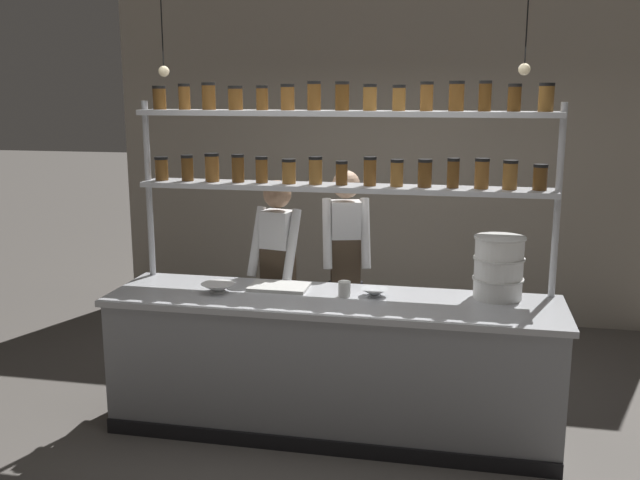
% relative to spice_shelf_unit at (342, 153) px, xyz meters
% --- Properties ---
extents(ground_plane, '(40.00, 40.00, 0.00)m').
position_rel_spice_shelf_unit_xyz_m(ground_plane, '(-0.00, -0.33, -1.84)').
color(ground_plane, '#5B5651').
extents(back_wall, '(5.38, 0.12, 3.18)m').
position_rel_spice_shelf_unit_xyz_m(back_wall, '(-0.00, 2.29, -0.25)').
color(back_wall, '#9E9384').
rests_on(back_wall, ground_plane).
extents(prep_counter, '(2.98, 0.76, 0.92)m').
position_rel_spice_shelf_unit_xyz_m(prep_counter, '(-0.00, -0.33, -1.38)').
color(prep_counter, gray).
rests_on(prep_counter, ground_plane).
extents(spice_shelf_unit, '(2.86, 0.28, 2.31)m').
position_rel_spice_shelf_unit_xyz_m(spice_shelf_unit, '(0.00, 0.00, 0.00)').
color(spice_shelf_unit, '#B7BABF').
rests_on(spice_shelf_unit, ground_plane).
extents(chef_left, '(0.40, 0.33, 1.62)m').
position_rel_spice_shelf_unit_xyz_m(chef_left, '(-0.52, 0.23, -0.91)').
color(chef_left, black).
rests_on(chef_left, ground_plane).
extents(chef_center, '(0.41, 0.34, 1.67)m').
position_rel_spice_shelf_unit_xyz_m(chef_center, '(-0.06, 0.51, -0.88)').
color(chef_center, black).
rests_on(chef_center, ground_plane).
extents(container_stack, '(0.33, 0.33, 0.41)m').
position_rel_spice_shelf_unit_xyz_m(container_stack, '(1.06, -0.11, -0.71)').
color(container_stack, white).
rests_on(container_stack, prep_counter).
extents(cutting_board, '(0.40, 0.26, 0.02)m').
position_rel_spice_shelf_unit_xyz_m(cutting_board, '(-0.40, -0.18, -0.91)').
color(cutting_board, silver).
rests_on(cutting_board, prep_counter).
extents(prep_bowl_near_left, '(0.18, 0.18, 0.05)m').
position_rel_spice_shelf_unit_xyz_m(prep_bowl_near_left, '(0.26, -0.23, -0.89)').
color(prep_bowl_near_left, silver).
rests_on(prep_bowl_near_left, prep_counter).
extents(prep_bowl_center_front, '(0.23, 0.23, 0.06)m').
position_rel_spice_shelf_unit_xyz_m(prep_bowl_center_front, '(-0.78, -0.36, -0.89)').
color(prep_bowl_center_front, white).
rests_on(prep_bowl_center_front, prep_counter).
extents(serving_cup_front, '(0.08, 0.08, 0.10)m').
position_rel_spice_shelf_unit_xyz_m(serving_cup_front, '(0.07, -0.28, -0.87)').
color(serving_cup_front, silver).
rests_on(serving_cup_front, prep_counter).
extents(pendant_light_row, '(2.31, 0.07, 0.79)m').
position_rel_spice_shelf_unit_xyz_m(pendant_light_row, '(0.01, -0.33, 0.58)').
color(pendant_light_row, black).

